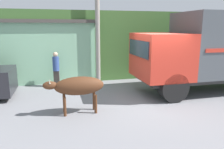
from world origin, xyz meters
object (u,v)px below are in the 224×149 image
object	(u,v)px
cargo_truck	(213,49)
brown_cow	(78,86)
pedestrian_on_hill	(56,68)
utility_pole	(97,19)

from	to	relation	value
cargo_truck	brown_cow	world-z (taller)	cargo_truck
cargo_truck	pedestrian_on_hill	xyz separation A→B (m)	(-6.41, 2.31, -0.90)
pedestrian_on_hill	cargo_truck	bearing A→B (deg)	170.32
brown_cow	cargo_truck	bearing A→B (deg)	13.10
utility_pole	brown_cow	bearing A→B (deg)	-109.99
brown_cow	pedestrian_on_hill	bearing A→B (deg)	102.53
brown_cow	utility_pole	world-z (taller)	utility_pole
cargo_truck	utility_pole	xyz separation A→B (m)	(-4.40, 2.60, 1.27)
cargo_truck	pedestrian_on_hill	distance (m)	6.87
pedestrian_on_hill	brown_cow	bearing A→B (deg)	110.72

